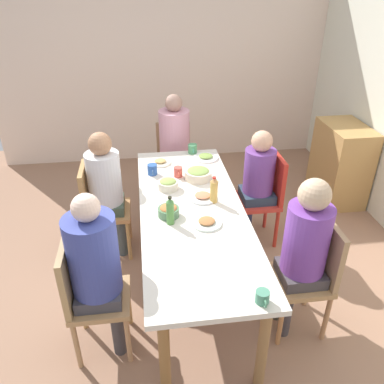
# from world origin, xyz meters

# --- Properties ---
(ground_plane) EXTENTS (6.39, 6.39, 0.00)m
(ground_plane) POSITION_xyz_m (0.00, 0.00, 0.00)
(ground_plane) COLOR #946C54
(wall_left) EXTENTS (0.12, 4.49, 2.60)m
(wall_left) POSITION_xyz_m (-2.72, 0.00, 1.30)
(wall_left) COLOR beige
(wall_left) RESTS_ON ground_plane
(dining_table) EXTENTS (2.23, 0.81, 0.76)m
(dining_table) POSITION_xyz_m (0.00, 0.00, 0.68)
(dining_table) COLOR silver
(dining_table) RESTS_ON ground_plane
(chair_0) EXTENTS (0.40, 0.40, 0.90)m
(chair_0) POSITION_xyz_m (0.56, 0.78, 0.51)
(chair_0) COLOR tan
(chair_0) RESTS_ON ground_plane
(person_0) EXTENTS (0.30, 0.30, 1.26)m
(person_0) POSITION_xyz_m (0.56, 0.69, 0.75)
(person_0) COLOR #3E383D
(person_0) RESTS_ON ground_plane
(chair_1) EXTENTS (0.40, 0.40, 0.90)m
(chair_1) POSITION_xyz_m (0.56, -0.78, 0.51)
(chair_1) COLOR #AB8154
(chair_1) RESTS_ON ground_plane
(person_1) EXTENTS (0.33, 0.33, 1.26)m
(person_1) POSITION_xyz_m (0.56, -0.70, 0.76)
(person_1) COLOR #423F40
(person_1) RESTS_ON ground_plane
(chair_2) EXTENTS (0.40, 0.40, 0.90)m
(chair_2) POSITION_xyz_m (-0.56, -0.78, 0.51)
(chair_2) COLOR #AF7B49
(chair_2) RESTS_ON ground_plane
(person_2) EXTENTS (0.30, 0.30, 1.21)m
(person_2) POSITION_xyz_m (-0.56, -0.69, 0.73)
(person_2) COLOR #3E3842
(person_2) RESTS_ON ground_plane
(chair_3) EXTENTS (0.40, 0.40, 0.90)m
(chair_3) POSITION_xyz_m (-1.49, 0.00, 0.51)
(chair_3) COLOR #AF794D
(chair_3) RESTS_ON ground_plane
(person_3) EXTENTS (0.33, 0.33, 1.26)m
(person_3) POSITION_xyz_m (-1.40, 0.00, 0.76)
(person_3) COLOR #2C2E46
(person_3) RESTS_ON ground_plane
(chair_4) EXTENTS (0.40, 0.40, 0.90)m
(chair_4) POSITION_xyz_m (-0.56, 0.78, 0.51)
(chair_4) COLOR #BD342A
(chair_4) RESTS_ON ground_plane
(person_4) EXTENTS (0.30, 0.30, 1.15)m
(person_4) POSITION_xyz_m (-0.56, 0.69, 0.69)
(person_4) COLOR #282F4F
(person_4) RESTS_ON ground_plane
(plate_0) EXTENTS (0.25, 0.25, 0.04)m
(plate_0) POSITION_xyz_m (-0.90, 0.26, 0.77)
(plate_0) COLOR white
(plate_0) RESTS_ON dining_table
(plate_1) EXTENTS (0.20, 0.20, 0.04)m
(plate_1) POSITION_xyz_m (-0.85, -0.19, 0.77)
(plate_1) COLOR white
(plate_1) RESTS_ON dining_table
(plate_2) EXTENTS (0.22, 0.22, 0.04)m
(plate_2) POSITION_xyz_m (0.22, 0.08, 0.77)
(plate_2) COLOR silver
(plate_2) RESTS_ON dining_table
(plate_3) EXTENTS (0.24, 0.24, 0.04)m
(plate_3) POSITION_xyz_m (-0.15, 0.11, 0.77)
(plate_3) COLOR white
(plate_3) RESTS_ON dining_table
(bowl_0) EXTENTS (0.17, 0.17, 0.09)m
(bowl_0) POSITION_xyz_m (-0.34, -0.16, 0.80)
(bowl_0) COLOR beige
(bowl_0) RESTS_ON dining_table
(bowl_1) EXTENTS (0.24, 0.24, 0.10)m
(bowl_1) POSITION_xyz_m (-0.49, 0.12, 0.81)
(bowl_1) COLOR beige
(bowl_1) RESTS_ON dining_table
(bowl_2) EXTENTS (0.16, 0.16, 0.09)m
(bowl_2) POSITION_xyz_m (0.08, -0.19, 0.80)
(bowl_2) COLOR #517C53
(bowl_2) RESTS_ON dining_table
(cup_0) EXTENTS (0.13, 0.09, 0.09)m
(cup_0) POSITION_xyz_m (-1.05, 0.15, 0.80)
(cup_0) COLOR #4A905E
(cup_0) RESTS_ON dining_table
(cup_1) EXTENTS (0.12, 0.09, 0.10)m
(cup_1) POSITION_xyz_m (-0.63, -0.28, 0.81)
(cup_1) COLOR #2A53A0
(cup_1) RESTS_ON dining_table
(cup_2) EXTENTS (0.11, 0.08, 0.09)m
(cup_2) POSITION_xyz_m (-0.55, -0.05, 0.81)
(cup_2) COLOR #CE4F44
(cup_2) RESTS_ON dining_table
(cup_3) EXTENTS (0.12, 0.08, 0.07)m
(cup_3) POSITION_xyz_m (1.03, 0.26, 0.80)
(cup_3) COLOR #478569
(cup_3) RESTS_ON dining_table
(bottle_0) EXTENTS (0.06, 0.06, 0.23)m
(bottle_0) POSITION_xyz_m (-0.08, 0.19, 0.87)
(bottle_0) COLOR gold
(bottle_0) RESTS_ON dining_table
(bottle_1) EXTENTS (0.06, 0.06, 0.22)m
(bottle_1) POSITION_xyz_m (0.18, -0.18, 0.87)
(bottle_1) COLOR #4B883B
(bottle_1) RESTS_ON dining_table
(side_cabinet) EXTENTS (0.70, 0.44, 0.90)m
(side_cabinet) POSITION_xyz_m (-1.22, 1.89, 0.45)
(side_cabinet) COLOR #B38549
(side_cabinet) RESTS_ON ground_plane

